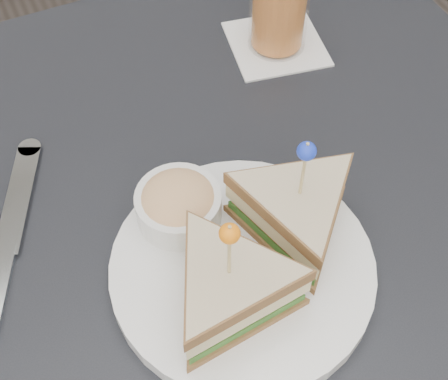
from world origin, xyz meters
TOP-DOWN VIEW (x-y plane):
  - table at (0.00, 0.00)m, footprint 0.80×0.80m
  - plate_meal at (0.01, -0.05)m, footprint 0.31×0.31m
  - cutlery_knife at (-0.19, 0.07)m, footprint 0.12×0.23m
  - drink_set at (0.18, 0.22)m, footprint 0.13×0.13m

SIDE VIEW (x-z plane):
  - table at x=0.00m, z-range 0.30..1.05m
  - cutlery_knife at x=-0.19m, z-range 0.75..0.76m
  - plate_meal at x=0.01m, z-range 0.72..0.86m
  - drink_set at x=0.18m, z-range 0.74..0.88m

